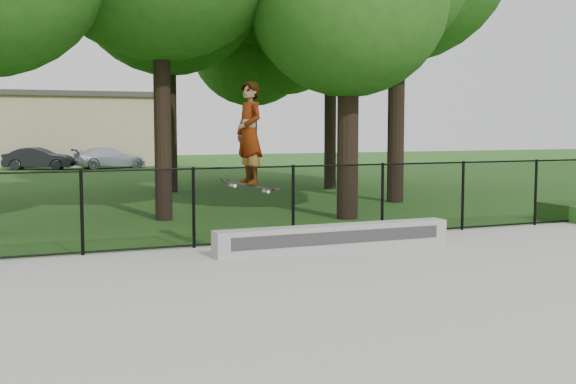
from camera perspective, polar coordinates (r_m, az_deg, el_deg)
name	(u,v)px	position (r m, az deg, el deg)	size (l,w,h in m)	color
ground	(485,317)	(9.17, 15.28, -9.52)	(100.00, 100.00, 0.00)	#2E5818
concrete_slab	(485,315)	(9.16, 15.28, -9.34)	(14.00, 12.00, 0.06)	#A4A49F
grind_ledge	(335,237)	(13.19, 3.73, -3.59)	(4.58, 0.40, 0.46)	#989894
car_b	(39,159)	(40.71, -19.10, 2.51)	(1.25, 3.24, 1.18)	black
car_c	(110,158)	(40.91, -13.90, 2.62)	(1.59, 3.61, 1.14)	#A9B3BF
skater_airborne	(249,135)	(12.27, -3.08, 4.55)	(0.83, 0.70, 1.91)	black
chainlink_fence	(293,203)	(14.07, 0.41, -0.88)	(16.06, 0.06, 1.50)	black
distant_building	(49,129)	(45.10, -18.36, 4.77)	(12.40, 6.40, 4.30)	#BEB685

